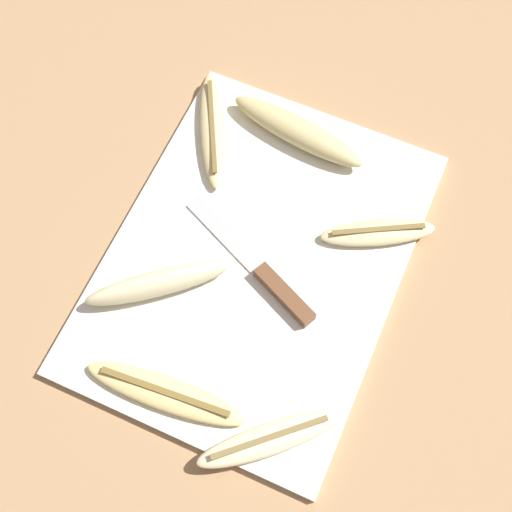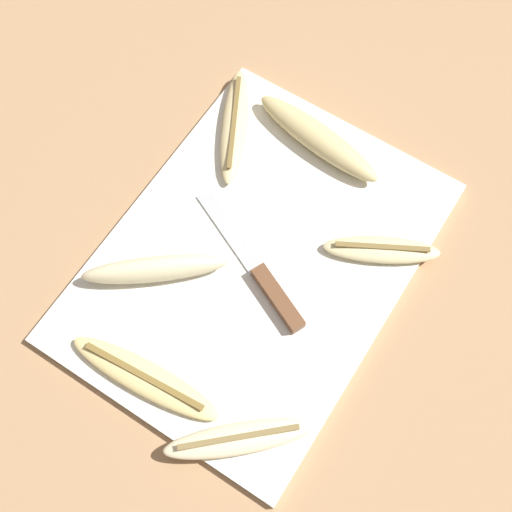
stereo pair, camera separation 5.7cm
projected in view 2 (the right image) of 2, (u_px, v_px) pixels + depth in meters
ground_plane at (256, 262)px, 0.96m from camera, size 4.00×4.00×0.00m
cutting_board at (256, 261)px, 0.96m from camera, size 0.51×0.37×0.01m
knife at (267, 284)px, 0.93m from camera, size 0.12×0.22×0.02m
banana_ripe_center at (234, 125)px, 1.02m from camera, size 0.19×0.12×0.02m
banana_spotted_left at (318, 138)px, 1.01m from camera, size 0.07×0.21×0.03m
banana_bright_far at (239, 439)px, 0.85m from camera, size 0.15×0.16×0.02m
banana_pale_long at (155, 269)px, 0.92m from camera, size 0.14×0.17×0.04m
banana_golden_short at (145, 378)px, 0.88m from camera, size 0.06×0.21×0.02m
banana_soft_right at (381, 250)px, 0.95m from camera, size 0.11×0.16×0.02m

